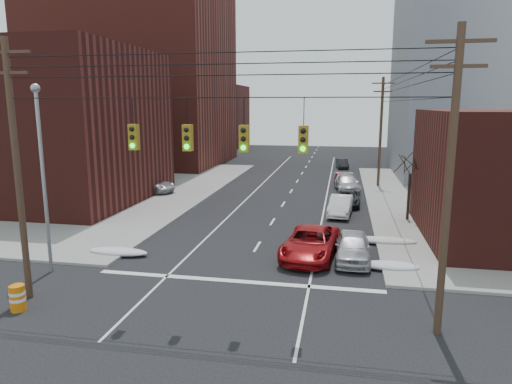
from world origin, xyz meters
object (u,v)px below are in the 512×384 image
at_px(red_pickup, 311,243).
at_px(parked_car_d, 347,183).
at_px(lot_car_a, 142,186).
at_px(construction_barrel, 18,298).
at_px(parked_car_a, 353,247).
at_px(lot_car_d, 125,179).
at_px(parked_car_e, 342,179).
at_px(parked_car_f, 342,163).
at_px(lot_car_c, 89,190).
at_px(lot_car_b, 150,185).
at_px(parked_car_c, 348,198).
at_px(parked_car_b, 340,206).

relative_size(red_pickup, parked_car_d, 1.12).
relative_size(lot_car_a, construction_barrel, 3.87).
xyz_separation_m(parked_car_a, lot_car_d, (-22.43, 18.28, 0.09)).
bearing_deg(lot_car_d, lot_car_a, -116.50).
distance_m(parked_car_d, parked_car_e, 3.47).
bearing_deg(parked_car_a, construction_barrel, -146.76).
distance_m(red_pickup, lot_car_d, 27.08).
distance_m(parked_car_f, construction_barrel, 47.61).
bearing_deg(lot_car_c, construction_barrel, -137.04).
distance_m(lot_car_c, lot_car_d, 5.79).
distance_m(red_pickup, lot_car_b, 22.57).
xyz_separation_m(red_pickup, parked_car_e, (1.55, 23.77, -0.16)).
xyz_separation_m(parked_car_c, lot_car_d, (-22.27, 4.34, 0.26)).
relative_size(parked_car_e, lot_car_b, 0.75).
relative_size(red_pickup, lot_car_d, 1.37).
bearing_deg(parked_car_b, parked_car_d, 92.06).
height_order(parked_car_c, parked_car_e, parked_car_e).
bearing_deg(parked_car_d, parked_car_a, -96.94).
bearing_deg(parked_car_b, lot_car_a, 170.75).
height_order(lot_car_c, construction_barrel, lot_car_c).
xyz_separation_m(parked_car_a, parked_car_e, (-0.73, 23.96, -0.13)).
height_order(parked_car_b, lot_car_a, lot_car_a).
bearing_deg(lot_car_d, parked_car_f, -31.94).
height_order(parked_car_a, parked_car_f, parked_car_a).
height_order(red_pickup, lot_car_b, red_pickup).
relative_size(parked_car_c, lot_car_d, 1.04).
bearing_deg(lot_car_b, lot_car_a, 157.56).
relative_size(lot_car_a, lot_car_d, 0.99).
distance_m(parked_car_c, parked_car_f, 23.11).
distance_m(parked_car_b, parked_car_d, 10.16).
xyz_separation_m(lot_car_d, construction_barrel, (8.81, -27.08, -0.32)).
distance_m(parked_car_b, lot_car_b, 18.65).
bearing_deg(parked_car_a, lot_car_b, 140.06).
distance_m(red_pickup, parked_car_d, 20.46).
bearing_deg(construction_barrel, lot_car_a, 102.97).
distance_m(parked_car_a, lot_car_b, 24.39).
bearing_deg(parked_car_e, parked_car_a, -90.47).
distance_m(parked_car_d, lot_car_d, 22.36).
xyz_separation_m(red_pickup, parked_car_a, (2.28, -0.19, -0.03)).
height_order(red_pickup, parked_car_c, red_pickup).
distance_m(parked_car_b, parked_car_c, 3.60).
bearing_deg(lot_car_c, parked_car_e, -43.75).
bearing_deg(lot_car_b, lot_car_c, 143.16).
distance_m(lot_car_a, lot_car_b, 0.85).
bearing_deg(parked_car_e, parked_car_d, -82.99).
bearing_deg(parked_car_e, parked_car_f, 87.78).
relative_size(red_pickup, parked_car_b, 1.30).
height_order(parked_car_f, lot_car_d, lot_car_d).
relative_size(parked_car_f, construction_barrel, 3.54).
relative_size(parked_car_b, parked_car_d, 0.86).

